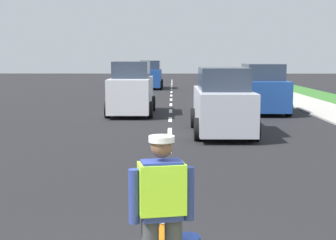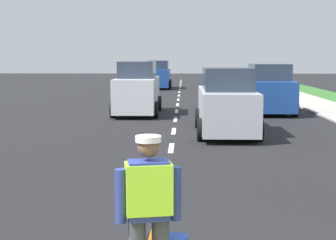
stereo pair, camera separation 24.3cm
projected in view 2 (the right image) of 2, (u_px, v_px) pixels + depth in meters
The scene contains 8 objects.
ground_plane at pixel (178, 104), 25.20m from camera, with size 96.00×96.00×0.00m, color black.
lane_center_line at pixel (179, 97), 29.36m from camera, with size 0.14×46.40×0.01m.
road_worker at pixel (151, 208), 4.86m from camera, with size 0.73×0.47×1.67m.
traffic_cone_far at pixel (159, 223), 6.41m from camera, with size 0.36×0.36×0.51m.
car_oncoming_second at pixel (137, 90), 20.74m from camera, with size 1.93×4.29×2.27m.
car_outgoing_ahead at pixel (226, 103), 15.31m from camera, with size 1.91×4.30×2.12m.
car_oncoming_third at pixel (159, 76), 37.62m from camera, with size 1.93×4.25×2.19m.
car_parked_far at pixel (268, 90), 21.12m from camera, with size 2.03×4.04×2.16m.
Camera 2 is at (0.34, -4.09, 2.44)m, focal length 51.49 mm.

